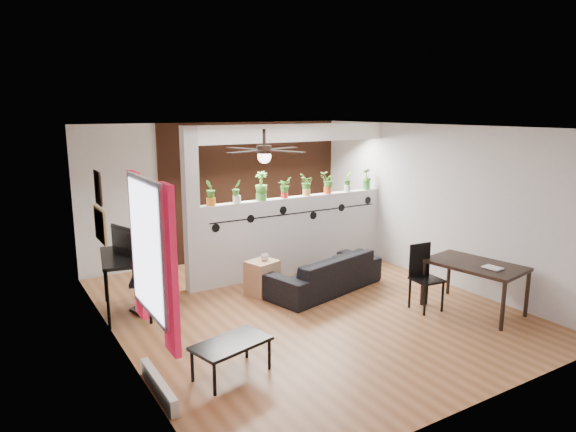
{
  "coord_description": "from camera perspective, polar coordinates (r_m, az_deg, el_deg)",
  "views": [
    {
      "loc": [
        -3.88,
        -5.92,
        2.84
      ],
      "look_at": [
        0.1,
        0.6,
        1.25
      ],
      "focal_mm": 32.0,
      "sensor_mm": 36.0,
      "label": 1
    }
  ],
  "objects": [
    {
      "name": "vine_decal",
      "position": [
        8.87,
        1.18,
        0.35
      ],
      "size": [
        3.31,
        0.01,
        0.3
      ],
      "color": "black",
      "rests_on": "partition_wall"
    },
    {
      "name": "ceiling_fan",
      "position": [
        6.43,
        -2.66,
        7.09
      ],
      "size": [
        1.19,
        1.19,
        0.43
      ],
      "color": "black",
      "rests_on": "room_shell"
    },
    {
      "name": "ceiling_header",
      "position": [
        8.79,
        0.88,
        9.24
      ],
      "size": [
        3.6,
        0.18,
        0.3
      ],
      "primitive_type": "cube",
      "color": "white",
      "rests_on": "room_shell"
    },
    {
      "name": "office_chair",
      "position": [
        7.67,
        -15.63,
        -7.28
      ],
      "size": [
        0.49,
        0.49,
        0.89
      ],
      "color": "black",
      "rests_on": "ground"
    },
    {
      "name": "room_shell",
      "position": [
        7.25,
        1.83,
        -0.48
      ],
      "size": [
        6.3,
        7.1,
        2.9
      ],
      "color": "brown",
      "rests_on": "ground"
    },
    {
      "name": "potted_plant_5",
      "position": [
        9.25,
        4.42,
        3.76
      ],
      "size": [
        0.22,
        0.19,
        0.38
      ],
      "color": "#CD4618",
      "rests_on": "partition_wall"
    },
    {
      "name": "baseboard_heater",
      "position": [
        5.63,
        -14.19,
        -17.85
      ],
      "size": [
        0.08,
        1.0,
        0.18
      ],
      "primitive_type": "cube",
      "color": "silver",
      "rests_on": "ground"
    },
    {
      "name": "potted_plant_1",
      "position": [
        8.33,
        -5.73,
        2.84
      ],
      "size": [
        0.21,
        0.19,
        0.38
      ],
      "color": "silver",
      "rests_on": "partition_wall"
    },
    {
      "name": "potted_plant_2",
      "position": [
        8.52,
        -3.0,
        3.43
      ],
      "size": [
        0.33,
        0.32,
        0.48
      ],
      "color": "#428F34",
      "rests_on": "partition_wall"
    },
    {
      "name": "potted_plant_6",
      "position": [
        9.52,
        6.63,
        3.88
      ],
      "size": [
        0.22,
        0.22,
        0.36
      ],
      "color": "silver",
      "rests_on": "partition_wall"
    },
    {
      "name": "computer_desk",
      "position": [
        7.56,
        -17.73,
        -4.75
      ],
      "size": [
        0.8,
        1.25,
        0.84
      ],
      "color": "black",
      "rests_on": "ground"
    },
    {
      "name": "window_assembly",
      "position": [
        5.08,
        -15.17,
        -3.81
      ],
      "size": [
        0.09,
        1.3,
        1.55
      ],
      "color": "white",
      "rests_on": "room_shell"
    },
    {
      "name": "framed_art",
      "position": [
        7.02,
        -20.36,
        2.94
      ],
      "size": [
        0.03,
        0.34,
        0.44
      ],
      "color": "#8C7259",
      "rests_on": "room_shell"
    },
    {
      "name": "corkboard",
      "position": [
        7.15,
        -20.14,
        -0.97
      ],
      "size": [
        0.03,
        0.6,
        0.45
      ],
      "primitive_type": "cube",
      "color": "#A4854F",
      "rests_on": "room_shell"
    },
    {
      "name": "potted_plant_3",
      "position": [
        8.75,
        -0.39,
        3.26
      ],
      "size": [
        0.22,
        0.21,
        0.36
      ],
      "color": "red",
      "rests_on": "partition_wall"
    },
    {
      "name": "pier_column",
      "position": [
        8.07,
        -10.69,
        0.58
      ],
      "size": [
        0.22,
        0.2,
        2.6
      ],
      "primitive_type": "cube",
      "color": "#BCBCC1",
      "rests_on": "ground"
    },
    {
      "name": "coffee_table",
      "position": [
        5.72,
        -6.32,
        -14.09
      ],
      "size": [
        0.93,
        0.65,
        0.39
      ],
      "color": "black",
      "rests_on": "ground"
    },
    {
      "name": "brick_panel",
      "position": [
        10.17,
        -3.57,
        3.06
      ],
      "size": [
        3.9,
        0.05,
        2.6
      ],
      "primitive_type": "cube",
      "color": "brown",
      "rests_on": "ground"
    },
    {
      "name": "folding_chair",
      "position": [
        7.66,
        14.78,
        -5.91
      ],
      "size": [
        0.42,
        0.42,
        0.95
      ],
      "color": "black",
      "rests_on": "ground"
    },
    {
      "name": "cup",
      "position": [
        7.98,
        -2.59,
        -4.61
      ],
      "size": [
        0.16,
        0.16,
        0.1
      ],
      "primitive_type": "imported",
      "rotation": [
        0.0,
        0.0,
        -0.36
      ],
      "color": "gray",
      "rests_on": "cube_shelf"
    },
    {
      "name": "potted_plant_4",
      "position": [
        8.99,
        2.08,
        3.57
      ],
      "size": [
        0.23,
        0.24,
        0.39
      ],
      "color": "gold",
      "rests_on": "partition_wall"
    },
    {
      "name": "cube_shelf",
      "position": [
        8.06,
        -2.88,
        -6.84
      ],
      "size": [
        0.53,
        0.5,
        0.54
      ],
      "primitive_type": "cube",
      "rotation": [
        0.0,
        0.0,
        0.29
      ],
      "color": "#A67B57",
      "rests_on": "ground"
    },
    {
      "name": "dining_table",
      "position": [
        7.76,
        20.05,
        -5.49
      ],
      "size": [
        1.0,
        1.41,
        0.71
      ],
      "color": "black",
      "rests_on": "ground"
    },
    {
      "name": "book",
      "position": [
        7.48,
        21.41,
        -5.52
      ],
      "size": [
        0.2,
        0.26,
        0.02
      ],
      "primitive_type": "imported",
      "rotation": [
        0.0,
        0.0,
        0.09
      ],
      "color": "gray",
      "rests_on": "dining_table"
    },
    {
      "name": "sofa",
      "position": [
        8.24,
        4.07,
        -6.33
      ],
      "size": [
        2.05,
        1.19,
        0.56
      ],
      "primitive_type": "imported",
      "rotation": [
        0.0,
        0.0,
        3.38
      ],
      "color": "black",
      "rests_on": "ground"
    },
    {
      "name": "monitor",
      "position": [
        7.65,
        -18.08,
        -3.16
      ],
      "size": [
        0.36,
        0.17,
        0.2
      ],
      "primitive_type": "imported",
      "rotation": [
        0.0,
        0.0,
        1.88
      ],
      "color": "black",
      "rests_on": "computer_desk"
    },
    {
      "name": "potted_plant_0",
      "position": [
        8.14,
        -8.59,
        2.68
      ],
      "size": [
        0.25,
        0.26,
        0.41
      ],
      "color": "#CB6C17",
      "rests_on": "partition_wall"
    },
    {
      "name": "potted_plant_7",
      "position": [
        9.8,
        8.73,
        4.15
      ],
      "size": [
        0.2,
        0.17,
        0.39
      ],
      "color": "#31883A",
      "rests_on": "partition_wall"
    },
    {
      "name": "partition_wall",
      "position": [
        9.04,
        0.84,
        -2.07
      ],
      "size": [
        3.6,
        0.18,
        1.35
      ],
      "primitive_type": "cube",
      "color": "#BCBCC1",
      "rests_on": "ground"
    }
  ]
}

